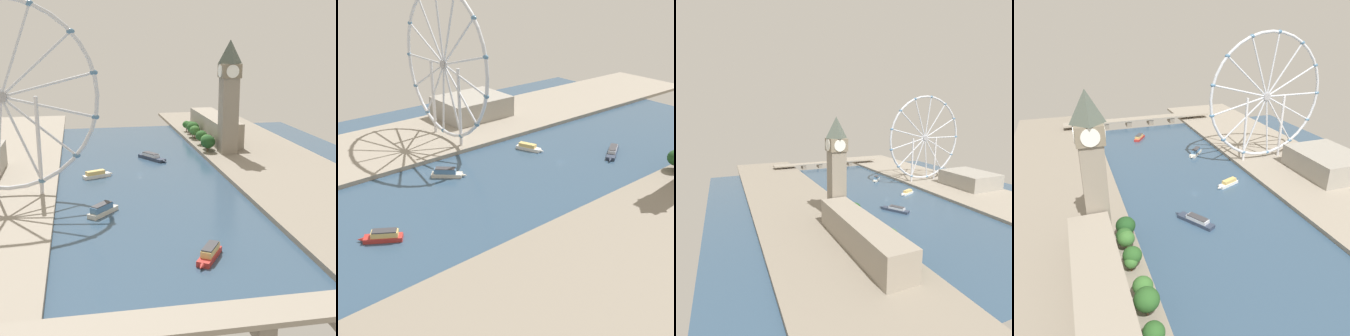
# 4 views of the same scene
# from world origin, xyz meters

# --- Properties ---
(ground_plane) EXTENTS (372.82, 372.82, 0.00)m
(ground_plane) POSITION_xyz_m (0.00, 0.00, 0.00)
(ground_plane) COLOR #334C66
(riverbank_left) EXTENTS (90.00, 520.00, 3.00)m
(riverbank_left) POSITION_xyz_m (-101.41, 0.00, 1.50)
(riverbank_left) COLOR gray
(riverbank_left) RESTS_ON ground_plane
(riverbank_right) EXTENTS (90.00, 520.00, 3.00)m
(riverbank_right) POSITION_xyz_m (101.41, 0.00, 1.50)
(riverbank_right) COLOR gray
(riverbank_right) RESTS_ON ground_plane
(clock_tower) EXTENTS (16.36, 16.36, 89.36)m
(clock_tower) POSITION_xyz_m (-76.77, -39.74, 49.45)
(clock_tower) COLOR gray
(clock_tower) RESTS_ON riverbank_left
(parliament_block) EXTENTS (22.00, 103.51, 21.24)m
(parliament_block) POSITION_xyz_m (-82.86, -99.50, 13.62)
(parliament_block) COLOR gray
(parliament_block) RESTS_ON riverbank_left
(tree_row_embankment) EXTENTS (13.81, 100.49, 14.37)m
(tree_row_embankment) POSITION_xyz_m (-63.87, -81.87, 10.99)
(tree_row_embankment) COLOR #513823
(tree_row_embankment) RESTS_ON riverbank_left
(ferris_wheel) EXTENTS (111.79, 3.20, 113.69)m
(ferris_wheel) POSITION_xyz_m (83.65, 41.72, 60.78)
(ferris_wheel) COLOR silver
(ferris_wheel) RESTS_ON riverbank_right
(riverside_hall) EXTENTS (47.77, 60.19, 18.11)m
(riverside_hall) POSITION_xyz_m (118.45, -6.01, 12.06)
(riverside_hall) COLOR gray
(riverside_hall) RESTS_ON riverbank_right
(river_bridge) EXTENTS (184.82, 15.65, 8.88)m
(river_bridge) POSITION_xyz_m (0.00, 197.96, 6.61)
(river_bridge) COLOR gray
(river_bridge) RESTS_ON ground_plane
(tour_boat_0) EXTENTS (15.83, 21.38, 5.99)m
(tour_boat_0) POSITION_xyz_m (-12.58, 140.93, 2.50)
(tour_boat_0) COLOR #B22D28
(tour_boat_0) RESTS_ON ground_plane
(tour_boat_1) EXTENTS (18.81, 20.50, 6.20)m
(tour_boat_1) POSITION_xyz_m (30.21, 76.23, 2.62)
(tour_boat_1) COLOR beige
(tour_boat_1) RESTS_ON ground_plane
(tour_boat_2) EXTENTS (22.24, 12.06, 5.01)m
(tour_boat_2) POSITION_xyz_m (30.37, 3.16, 2.12)
(tour_boat_2) COLOR white
(tour_boat_2) RESTS_ON ground_plane
(tour_boat_3) EXTENTS (20.31, 29.30, 5.17)m
(tour_boat_3) POSITION_xyz_m (-14.85, -40.03, 2.07)
(tour_boat_3) COLOR #2D384C
(tour_boat_3) RESTS_ON ground_plane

